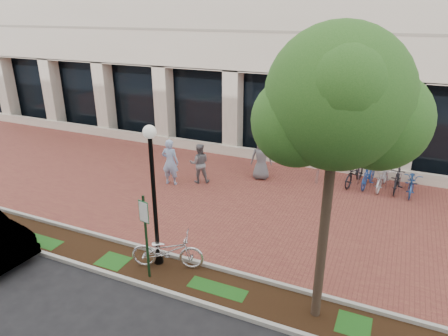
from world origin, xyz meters
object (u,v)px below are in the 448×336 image
at_px(bollard, 318,172).
at_px(street_tree, 340,107).
at_px(locked_bicycle, 168,251).
at_px(pedestrian_right, 261,158).
at_px(lamppost, 154,189).
at_px(pedestrian_mid, 199,163).
at_px(pedestrian_left, 170,162).
at_px(bike_rack_cluster, 383,177).
at_px(parking_sign, 145,227).

bearing_deg(bollard, street_tree, -77.93).
height_order(locked_bicycle, pedestrian_right, pedestrian_right).
relative_size(lamppost, bollard, 4.00).
height_order(pedestrian_right, bollard, pedestrian_right).
height_order(lamppost, locked_bicycle, lamppost).
relative_size(street_tree, pedestrian_right, 3.58).
distance_m(lamppost, pedestrian_mid, 6.12).
bearing_deg(pedestrian_left, bike_rack_cluster, -167.36).
relative_size(pedestrian_mid, bike_rack_cluster, 0.56).
bearing_deg(parking_sign, pedestrian_left, 126.80).
relative_size(pedestrian_left, bollard, 1.90).
xyz_separation_m(street_tree, pedestrian_left, (-7.32, 5.28, -4.13)).
relative_size(locked_bicycle, pedestrian_mid, 1.20).
distance_m(parking_sign, pedestrian_right, 7.88).
bearing_deg(parking_sign, bike_rack_cluster, 69.60).
relative_size(parking_sign, locked_bicycle, 1.20).
xyz_separation_m(pedestrian_mid, pedestrian_right, (2.26, 1.43, 0.08)).
xyz_separation_m(parking_sign, pedestrian_left, (-2.76, 5.74, -0.59)).
relative_size(parking_sign, bike_rack_cluster, 0.80).
xyz_separation_m(street_tree, bollard, (-1.68, 7.85, -4.59)).
relative_size(lamppost, street_tree, 0.62).
height_order(parking_sign, pedestrian_mid, parking_sign).
relative_size(locked_bicycle, bollard, 1.99).
xyz_separation_m(lamppost, pedestrian_right, (0.66, 7.14, -1.41)).
distance_m(pedestrian_mid, pedestrian_right, 2.68).
distance_m(lamppost, locked_bicycle, 1.85).
bearing_deg(bike_rack_cluster, pedestrian_left, -151.41).
height_order(pedestrian_mid, bike_rack_cluster, pedestrian_mid).
distance_m(pedestrian_left, bike_rack_cluster, 8.77).
distance_m(lamppost, bike_rack_cluster, 10.05).
distance_m(parking_sign, bollard, 8.86).
relative_size(lamppost, pedestrian_right, 2.20).
bearing_deg(bollard, pedestrian_right, -168.49).
distance_m(lamppost, street_tree, 5.45).
bearing_deg(pedestrian_mid, street_tree, 108.56).
bearing_deg(locked_bicycle, pedestrian_right, -22.00).
xyz_separation_m(parking_sign, pedestrian_right, (0.52, 7.84, -0.64)).
bearing_deg(pedestrian_right, locked_bicycle, 69.82).
height_order(street_tree, bike_rack_cluster, street_tree).
bearing_deg(locked_bicycle, parking_sign, 139.93).
height_order(street_tree, pedestrian_right, street_tree).
bearing_deg(bike_rack_cluster, pedestrian_mid, -153.38).
height_order(parking_sign, street_tree, street_tree).
bearing_deg(pedestrian_left, parking_sign, 107.52).
relative_size(parking_sign, pedestrian_mid, 1.44).
distance_m(lamppost, bollard, 8.39).
height_order(lamppost, street_tree, street_tree).
bearing_deg(bollard, pedestrian_mid, -157.56).
distance_m(pedestrian_right, bollard, 2.44).
xyz_separation_m(street_tree, bike_rack_cluster, (0.87, 8.39, -4.60)).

